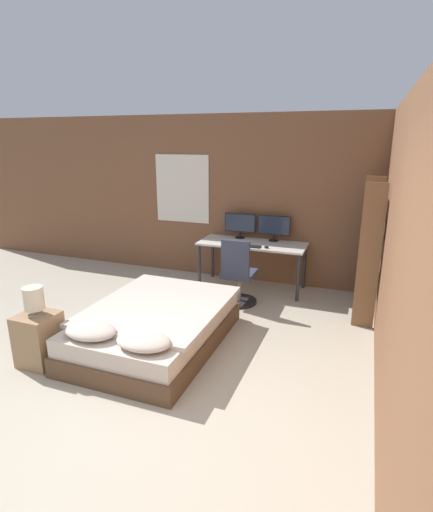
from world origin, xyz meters
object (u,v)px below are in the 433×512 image
at_px(bedside_lamp, 34,299).
at_px(bookshelf, 370,244).
at_px(nightstand, 39,339).
at_px(monitor_left, 240,224).
at_px(bed, 155,326).
at_px(keyboard, 248,246).
at_px(computer_mouse, 266,247).
at_px(desk, 252,248).
at_px(office_chair, 238,278).
at_px(monitor_right, 274,226).

distance_m(bedside_lamp, bookshelf, 4.03).
bearing_deg(nightstand, monitor_left, 69.38).
bearing_deg(bed, keyboard, 74.73).
bearing_deg(monitor_left, bedside_lamp, -110.62).
xyz_separation_m(nightstand, bookshelf, (3.19, 2.45, 0.74)).
relative_size(computer_mouse, bookshelf, 0.04).
xyz_separation_m(bed, desk, (0.53, 2.19, 0.43)).
height_order(bedside_lamp, desk, bedside_lamp).
height_order(bedside_lamp, bookshelf, bookshelf).
bearing_deg(bedside_lamp, desk, 63.39).
relative_size(nightstand, monitor_left, 1.08).
relative_size(keyboard, computer_mouse, 5.45).
distance_m(desk, computer_mouse, 0.38).
bearing_deg(monitor_left, nightstand, -110.62).
xyz_separation_m(bedside_lamp, office_chair, (1.48, 2.27, -0.35)).
relative_size(monitor_left, office_chair, 0.53).
height_order(monitor_right, keyboard, monitor_right).
relative_size(monitor_right, keyboard, 1.36).
bearing_deg(office_chair, bookshelf, 6.22).
relative_size(nightstand, office_chair, 0.57).
xyz_separation_m(nightstand, computer_mouse, (1.77, 2.73, 0.49)).
distance_m(monitor_right, office_chair, 1.15).
bearing_deg(office_chair, keyboard, 89.26).
xyz_separation_m(nightstand, desk, (1.49, 2.97, 0.39)).
relative_size(keyboard, office_chair, 0.39).
height_order(nightstand, monitor_right, monitor_right).
relative_size(bedside_lamp, office_chair, 0.31).
bearing_deg(desk, keyboard, -90.00).
bearing_deg(computer_mouse, nightstand, -122.91).
height_order(bed, bookshelf, bookshelf).
bearing_deg(monitor_left, monitor_right, 0.00).
bearing_deg(keyboard, monitor_left, 120.56).
distance_m(monitor_right, keyboard, 0.60).
bearing_deg(monitor_right, keyboard, -120.56).
height_order(keyboard, computer_mouse, computer_mouse).
bearing_deg(bed, monitor_left, 84.04).
xyz_separation_m(desk, bookshelf, (1.71, -0.51, 0.35)).
bearing_deg(nightstand, keyboard, 61.44).
height_order(bed, keyboard, keyboard).
xyz_separation_m(monitor_right, bookshelf, (1.43, -0.75, 0.04)).
height_order(bedside_lamp, office_chair, office_chair).
xyz_separation_m(desk, keyboard, (0.00, -0.24, 0.09)).
relative_size(nightstand, computer_mouse, 8.01).
height_order(bedside_lamp, monitor_left, monitor_left).
distance_m(monitor_right, bookshelf, 1.61).
bearing_deg(computer_mouse, desk, 140.02).
height_order(bed, office_chair, office_chair).
distance_m(keyboard, bookshelf, 1.75).
relative_size(nightstand, monitor_right, 1.08).
height_order(monitor_left, bookshelf, bookshelf).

